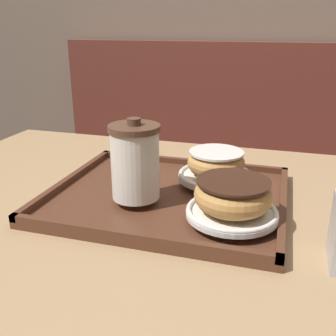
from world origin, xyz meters
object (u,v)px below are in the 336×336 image
object	(u,v)px
coffee_cup_front	(135,161)
spoon	(125,171)
donut_plain	(216,162)
donut_chocolate_glazed	(233,194)

from	to	relation	value
coffee_cup_front	spoon	size ratio (longest dim) A/B	1.04
coffee_cup_front	donut_plain	world-z (taller)	coffee_cup_front
donut_plain	spoon	xyz separation A→B (m)	(-0.18, -0.02, -0.03)
coffee_cup_front	spoon	xyz separation A→B (m)	(-0.06, 0.10, -0.06)
donut_chocolate_glazed	spoon	bearing A→B (deg)	151.07
coffee_cup_front	donut_chocolate_glazed	size ratio (longest dim) A/B	1.16
coffee_cup_front	donut_chocolate_glazed	xyz separation A→B (m)	(0.17, -0.03, -0.03)
coffee_cup_front	donut_plain	xyz separation A→B (m)	(0.12, 0.12, -0.03)
donut_chocolate_glazed	donut_plain	distance (m)	0.16
donut_chocolate_glazed	donut_plain	size ratio (longest dim) A/B	1.09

